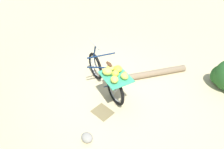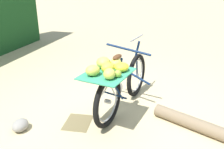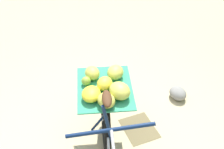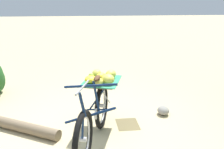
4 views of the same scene
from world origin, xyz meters
TOP-DOWN VIEW (x-y plane):
  - ground_plane at (0.00, 0.00)m, footprint 60.00×60.00m
  - bicycle at (0.09, -0.06)m, footprint 1.79×0.92m
  - fallen_log at (-0.37, -1.39)m, footprint 1.09×1.65m
  - path_stone at (-0.59, 1.19)m, footprint 0.25×0.21m
  - leaf_litter_patch at (-0.29, 0.49)m, footprint 0.44×0.36m

SIDE VIEW (x-z plane):
  - ground_plane at x=0.00m, z-range 0.00..0.00m
  - leaf_litter_patch at x=-0.29m, z-range 0.00..0.01m
  - path_stone at x=-0.59m, z-range 0.00..0.16m
  - fallen_log at x=-0.37m, z-range 0.00..0.17m
  - bicycle at x=0.09m, z-range -0.01..1.02m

